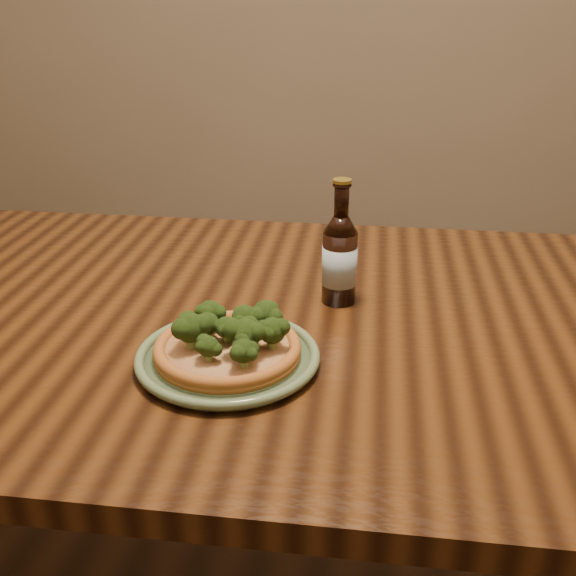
# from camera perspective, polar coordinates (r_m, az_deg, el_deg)

# --- Properties ---
(table) EXTENTS (1.60, 0.90, 0.75)m
(table) POSITION_cam_1_polar(r_m,az_deg,el_deg) (1.15, -8.18, -5.92)
(table) COLOR #41220D
(table) RESTS_ON ground
(plate) EXTENTS (0.26, 0.26, 0.02)m
(plate) POSITION_cam_1_polar(r_m,az_deg,el_deg) (0.95, -5.11, -5.83)
(plate) COLOR #5B714E
(plate) RESTS_ON table
(pizza) EXTENTS (0.20, 0.20, 0.07)m
(pizza) POSITION_cam_1_polar(r_m,az_deg,el_deg) (0.94, -5.00, -4.68)
(pizza) COLOR #A76025
(pizza) RESTS_ON plate
(beer_bottle) EXTENTS (0.06, 0.06, 0.21)m
(beer_bottle) POSITION_cam_1_polar(r_m,az_deg,el_deg) (1.10, 4.39, 2.55)
(beer_bottle) COLOR black
(beer_bottle) RESTS_ON table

